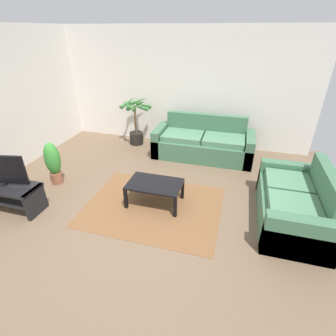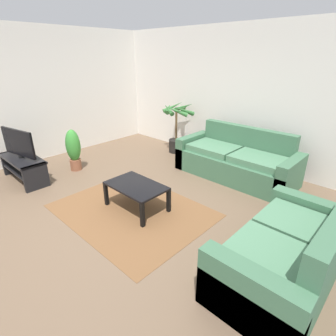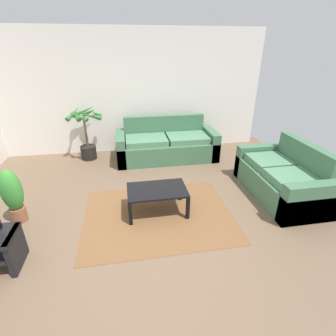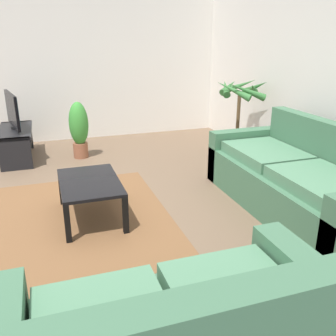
# 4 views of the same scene
# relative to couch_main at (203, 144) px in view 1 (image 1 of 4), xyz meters

# --- Properties ---
(ground_plane) EXTENTS (6.60, 6.60, 0.00)m
(ground_plane) POSITION_rel_couch_main_xyz_m (-0.63, -2.28, -0.30)
(ground_plane) COLOR brown
(wall_back) EXTENTS (6.00, 0.06, 2.70)m
(wall_back) POSITION_rel_couch_main_xyz_m (-0.63, 0.72, 1.05)
(wall_back) COLOR silver
(wall_back) RESTS_ON ground
(couch_main) EXTENTS (2.19, 0.90, 0.90)m
(couch_main) POSITION_rel_couch_main_xyz_m (0.00, 0.00, 0.00)
(couch_main) COLOR #3F6B4C
(couch_main) RESTS_ON ground
(couch_loveseat) EXTENTS (0.90, 1.67, 0.90)m
(couch_loveseat) POSITION_rel_couch_main_xyz_m (1.66, -1.89, -0.00)
(couch_loveseat) COLOR #3F6B4C
(couch_loveseat) RESTS_ON ground
(tv_stand) EXTENTS (1.10, 0.45, 0.45)m
(tv_stand) POSITION_rel_couch_main_xyz_m (-2.72, -2.79, -0.01)
(tv_stand) COLOR black
(tv_stand) RESTS_ON ground
(coffee_table) EXTENTS (0.88, 0.56, 0.39)m
(coffee_table) POSITION_rel_couch_main_xyz_m (-0.49, -2.02, 0.04)
(coffee_table) COLOR black
(coffee_table) RESTS_ON ground
(area_rug) EXTENTS (2.20, 1.70, 0.01)m
(area_rug) POSITION_rel_couch_main_xyz_m (-0.49, -2.12, -0.30)
(area_rug) COLOR brown
(area_rug) RESTS_ON ground
(potted_palm) EXTENTS (0.76, 0.74, 1.17)m
(potted_palm) POSITION_rel_couch_main_xyz_m (-1.73, 0.27, 0.27)
(potted_palm) COLOR black
(potted_palm) RESTS_ON ground
(potted_plant_small) EXTENTS (0.28, 0.28, 0.83)m
(potted_plant_small) POSITION_rel_couch_main_xyz_m (-2.49, -1.91, 0.14)
(potted_plant_small) COLOR brown
(potted_plant_small) RESTS_ON ground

